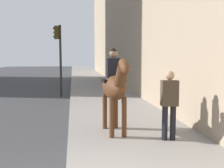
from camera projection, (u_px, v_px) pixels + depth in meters
mounted_horse_near at (115, 86)px, 7.06m from camera, size 2.15×0.68×2.29m
pedestrian_greeting at (169, 101)px, 6.51m from camera, size 0.30×0.43×1.70m
traffic_light_near_curb at (59, 49)px, 14.44m from camera, size 0.20×0.44×3.86m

